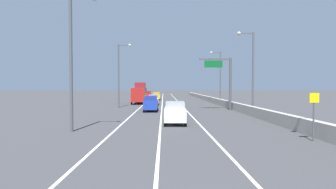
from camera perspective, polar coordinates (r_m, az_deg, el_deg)
name	(u,v)px	position (r m, az deg, el deg)	size (l,w,h in m)	color
ground_plane	(170,100)	(68.22, 0.49, -1.09)	(320.00, 320.00, 0.00)	#38383A
lane_stripe_left	(147,102)	(59.33, -4.61, -1.53)	(0.16, 130.00, 0.00)	silver
lane_stripe_center	(162,102)	(59.21, -1.22, -1.53)	(0.16, 130.00, 0.00)	silver
lane_stripe_right	(178,102)	(59.30, 2.16, -1.52)	(0.16, 130.00, 0.00)	silver
jersey_barrier_right	(225,103)	(45.37, 12.05, -1.88)	(0.60, 120.00, 1.10)	#9E998E
overhead_sign_gantry	(225,77)	(39.09, 12.18, 3.66)	(4.68, 0.36, 7.50)	#47474C
speed_advisory_sign	(314,113)	(18.80, 28.78, -3.48)	(0.60, 0.11, 3.00)	#4C4C51
lamp_post_right_second	(251,67)	(34.71, 17.38, 5.70)	(2.14, 0.44, 10.17)	#4C4C51
lamp_post_right_third	(219,74)	(52.90, 10.89, 4.37)	(2.14, 0.44, 10.17)	#4C4C51
lamp_post_left_near	(74,54)	(21.24, -19.45, 8.22)	(2.14, 0.44, 10.17)	#4C4C51
lamp_post_left_mid	(120,71)	(43.27, -10.23, 4.95)	(2.14, 0.44, 10.17)	#4C4C51
car_silver_0	(154,100)	(49.22, -3.09, -1.11)	(1.91, 4.47, 1.87)	#B7B7BC
car_white_1	(175,113)	(24.39, 1.51, -3.88)	(2.09, 4.69, 2.03)	white
car_gray_2	(151,93)	(96.06, -3.70, 0.30)	(1.96, 4.11, 1.91)	slate
car_red_3	(148,94)	(85.18, -4.27, 0.12)	(1.94, 4.20, 1.92)	red
car_yellow_4	(157,96)	(66.48, -2.44, -0.32)	(1.80, 4.77, 1.98)	gold
car_blue_5	(151,104)	(36.30, -3.68, -1.95)	(1.92, 4.28, 2.13)	#1E389E
box_truck	(139,94)	(53.29, -6.13, 0.15)	(2.48, 8.69, 4.18)	#A51E19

